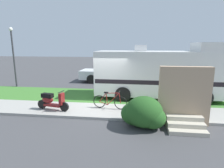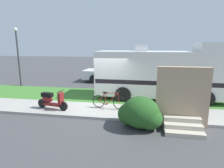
{
  "view_description": "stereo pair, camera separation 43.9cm",
  "coord_description": "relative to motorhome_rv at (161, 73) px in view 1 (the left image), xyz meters",
  "views": [
    {
      "loc": [
        1.69,
        -9.73,
        3.23
      ],
      "look_at": [
        0.42,
        0.3,
        1.1
      ],
      "focal_mm": 29.99,
      "sensor_mm": 36.0,
      "label": 1
    },
    {
      "loc": [
        2.13,
        -9.67,
        3.23
      ],
      "look_at": [
        0.42,
        0.3,
        1.1
      ],
      "focal_mm": 29.99,
      "sensor_mm": 36.0,
      "label": 2
    }
  ],
  "objects": [
    {
      "name": "bicycle",
      "position": [
        -2.72,
        -2.59,
        -1.11
      ],
      "size": [
        1.72,
        0.52,
        0.88
      ],
      "color": "black",
      "rests_on": "ground"
    },
    {
      "name": "sidewalk",
      "position": [
        -3.2,
        -2.83,
        -1.53
      ],
      "size": [
        24.0,
        2.0,
        0.12
      ],
      "color": "#9E9B93",
      "rests_on": "ground"
    },
    {
      "name": "grass_strip",
      "position": [
        -3.2,
        -0.13,
        -1.55
      ],
      "size": [
        24.0,
        3.4,
        0.08
      ],
      "color": "#3D752D",
      "rests_on": "ground"
    },
    {
      "name": "pickup_truck_near",
      "position": [
        -3.06,
        4.71,
        -0.66
      ],
      "size": [
        5.4,
        2.28,
        1.74
      ],
      "color": "silver",
      "rests_on": "ground"
    },
    {
      "name": "motorhome_rv",
      "position": [
        0.0,
        0.0,
        0.0
      ],
      "size": [
        7.52,
        2.63,
        3.36
      ],
      "color": "silver",
      "rests_on": "ground"
    },
    {
      "name": "scooter",
      "position": [
        -5.51,
        -3.13,
        -1.02
      ],
      "size": [
        1.7,
        0.6,
        0.97
      ],
      "color": "black",
      "rests_on": "ground"
    },
    {
      "name": "porch_steps",
      "position": [
        0.46,
        -3.92,
        -0.63
      ],
      "size": [
        2.0,
        1.26,
        2.4
      ],
      "color": "#BCB29E",
      "rests_on": "ground"
    },
    {
      "name": "bush_by_porch",
      "position": [
        -1.16,
        -4.32,
        -1.01
      ],
      "size": [
        1.75,
        1.31,
        1.24
      ],
      "color": "#23511E",
      "rests_on": "ground"
    },
    {
      "name": "bottle_spare",
      "position": [
        0.63,
        -2.84,
        -1.35
      ],
      "size": [
        0.07,
        0.07,
        0.29
      ],
      "color": "brown",
      "rests_on": "ground"
    },
    {
      "name": "street_lamp_post",
      "position": [
        -10.79,
        1.97,
        1.12
      ],
      "size": [
        0.28,
        0.28,
        4.5
      ],
      "color": "#333338",
      "rests_on": "ground"
    },
    {
      "name": "ground_plane",
      "position": [
        -3.2,
        -1.63,
        -1.59
      ],
      "size": [
        80.0,
        80.0,
        0.0
      ],
      "primitive_type": "plane",
      "color": "#424244"
    },
    {
      "name": "bottle_green",
      "position": [
        0.68,
        -3.24,
        -1.35
      ],
      "size": [
        0.07,
        0.07,
        0.29
      ],
      "color": "#19722D",
      "rests_on": "ground"
    }
  ]
}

